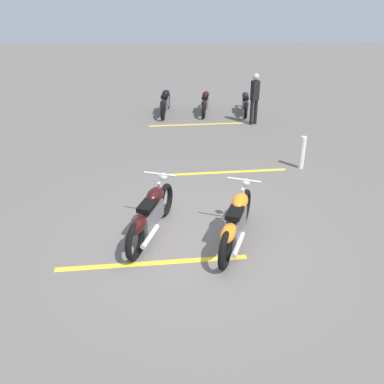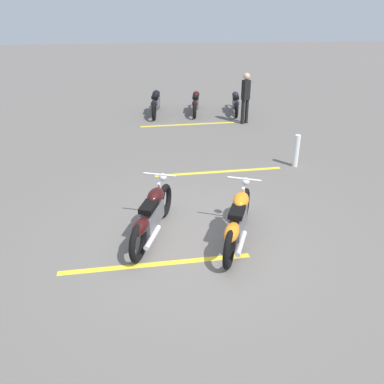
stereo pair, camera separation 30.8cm
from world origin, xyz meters
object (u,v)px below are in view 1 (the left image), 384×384
Objects in this scene: motorcycle_bright_foreground at (236,222)px; motorcycle_dark_foreground at (150,214)px; motorcycle_row_center at (165,102)px; motorcycle_row_far_left at (245,103)px; bystander_near_row at (255,96)px; bollard_post at (302,153)px; motorcycle_row_left at (205,102)px.

motorcycle_bright_foreground and motorcycle_dark_foreground have the same top height.
motorcycle_row_center is at bearing 29.81° from motorcycle_bright_foreground.
motorcycle_row_far_left is at bearing -84.81° from motorcycle_row_center.
motorcycle_dark_foreground reaches higher than motorcycle_row_far_left.
motorcycle_bright_foreground is at bearing -38.62° from bystander_near_row.
bystander_near_row reaches higher than bollard_post.
bollard_post is at bearing -31.85° from motorcycle_dark_foreground.
motorcycle_dark_foreground is at bearing -175.08° from motorcycle_row_center.
bollard_post is (3.09, -3.65, -0.04)m from motorcycle_dark_foreground.
motorcycle_row_center is 1.30× the size of bystander_near_row.
motorcycle_bright_foreground is 1.27× the size of bystander_near_row.
motorcycle_row_far_left is 2.31× the size of bollard_post.
bollard_post is at bearing -11.76° from motorcycle_bright_foreground.
motorcycle_row_center is (0.02, 2.90, 0.05)m from motorcycle_row_far_left.
bollard_post is (-5.10, -0.65, 0.02)m from motorcycle_row_far_left.
bystander_near_row is (-1.31, -2.98, 0.49)m from motorcycle_row_center.
bystander_near_row is (-1.36, -1.53, 0.53)m from motorcycle_row_left.
bollard_post is at bearing -166.27° from motorcycle_row_far_left.
motorcycle_dark_foreground is 1.08× the size of motorcycle_row_left.
bystander_near_row is at bearing -170.02° from motorcycle_row_far_left.
bollard_post reaches higher than motorcycle_row_left.
motorcycle_bright_foreground is at bearing -164.97° from motorcycle_row_center.
motorcycle_bright_foreground is 1.54m from motorcycle_dark_foreground.
motorcycle_bright_foreground is 0.99× the size of motorcycle_dark_foreground.
motorcycle_bright_foreground is 2.55× the size of bollard_post.
motorcycle_dark_foreground is 1.29× the size of bystander_near_row.
motorcycle_dark_foreground is 0.99× the size of motorcycle_row_center.
motorcycle_dark_foreground is 2.58× the size of bollard_post.
motorcycle_row_left is 2.38× the size of bollard_post.
bystander_near_row is 3.88m from bollard_post.
motorcycle_row_left is 5.58m from bollard_post.
motorcycle_bright_foreground is 8.57m from motorcycle_row_left.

